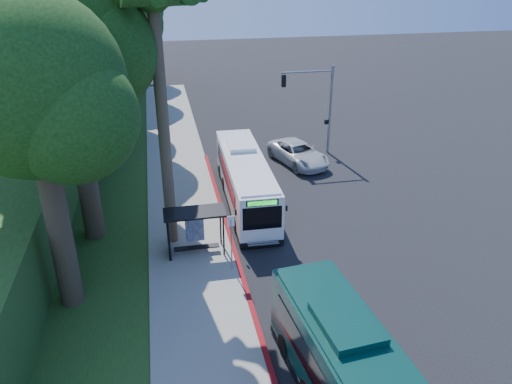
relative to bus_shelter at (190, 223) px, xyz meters
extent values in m
plane|color=black|center=(7.26, 2.86, -1.81)|extent=(140.00, 140.00, 0.00)
cube|color=gray|center=(-0.04, 2.86, -1.75)|extent=(4.50, 70.00, 0.12)
cube|color=maroon|center=(2.26, -1.14, -1.74)|extent=(0.25, 30.00, 0.13)
cube|color=#234719|center=(-5.74, 7.86, -1.78)|extent=(8.00, 70.00, 0.06)
cube|color=black|center=(0.26, -0.14, 0.69)|extent=(3.20, 1.50, 0.10)
cube|color=black|center=(-1.19, -0.14, -0.61)|extent=(0.06, 1.30, 2.20)
cube|color=navy|center=(0.26, 0.56, -0.56)|extent=(1.00, 0.12, 1.70)
cube|color=black|center=(0.26, -0.24, -1.36)|extent=(2.40, 0.40, 0.06)
cube|color=black|center=(-1.14, 0.46, -0.61)|extent=(0.08, 0.08, 2.40)
cube|color=black|center=(1.66, 0.46, -0.61)|extent=(0.08, 0.08, 2.40)
cube|color=black|center=(-1.14, -0.74, -0.61)|extent=(0.08, 0.08, 2.40)
cube|color=black|center=(1.66, -0.74, -0.61)|extent=(0.08, 0.08, 2.40)
cylinder|color=gray|center=(1.86, -2.14, -0.31)|extent=(0.06, 0.06, 3.00)
cube|color=white|center=(1.86, -2.14, 1.09)|extent=(0.35, 0.04, 0.55)
cylinder|color=gray|center=(12.06, 12.86, 1.69)|extent=(0.20, 0.20, 7.00)
cylinder|color=gray|center=(10.06, 12.86, 4.79)|extent=(4.00, 0.14, 0.14)
cube|color=black|center=(8.26, 12.86, 4.19)|extent=(0.30, 0.30, 0.90)
cube|color=black|center=(11.81, 12.86, 0.79)|extent=(0.25, 0.25, 0.35)
cylinder|color=#4C3F2D|center=(-0.94, 1.36, 4.69)|extent=(0.60, 0.60, 13.00)
cylinder|color=#382B1E|center=(-5.24, 2.86, 3.44)|extent=(1.10, 1.10, 10.50)
sphere|color=black|center=(-5.24, 2.86, 9.89)|extent=(8.00, 8.00, 8.00)
sphere|color=black|center=(-3.64, 1.66, 8.69)|extent=(5.60, 5.60, 5.60)
sphere|color=black|center=(-6.64, 4.26, 8.99)|extent=(5.20, 5.20, 5.20)
cylinder|color=#382B1E|center=(-6.24, 10.86, 4.14)|extent=(1.18, 1.18, 11.90)
sphere|color=black|center=(-4.24, 9.36, 10.09)|extent=(7.00, 7.00, 7.00)
cylinder|color=#382B1E|center=(-4.74, 18.86, 3.09)|extent=(1.06, 1.06, 9.80)
sphere|color=black|center=(-4.74, 18.86, 9.11)|extent=(8.40, 8.40, 8.40)
sphere|color=black|center=(-3.06, 17.60, 7.99)|extent=(5.88, 5.88, 5.88)
sphere|color=black|center=(-6.21, 20.33, 8.27)|extent=(5.46, 5.46, 5.46)
cylinder|color=#382B1E|center=(-6.74, 26.86, 3.79)|extent=(1.14, 1.14, 11.20)
cylinder|color=#382B1E|center=(-4.24, 34.86, 2.74)|extent=(1.02, 1.02, 9.10)
sphere|color=black|center=(-4.24, 34.86, 8.33)|extent=(8.00, 8.00, 8.00)
sphere|color=black|center=(-2.64, 33.66, 7.29)|extent=(5.60, 5.60, 5.60)
sphere|color=black|center=(-5.64, 36.26, 7.55)|extent=(5.20, 5.20, 5.20)
cylinder|color=#382B1E|center=(-3.24, 42.86, 2.39)|extent=(0.98, 0.98, 8.40)
sphere|color=black|center=(-3.24, 42.86, 7.55)|extent=(7.00, 7.00, 7.00)
sphere|color=black|center=(-1.84, 41.81, 6.59)|extent=(4.90, 4.90, 4.90)
sphere|color=black|center=(-4.47, 44.08, 6.83)|extent=(4.55, 4.55, 4.55)
cylinder|color=#382B1E|center=(-5.74, -3.14, 2.74)|extent=(1.02, 1.02, 9.10)
sphere|color=black|center=(-5.74, -3.14, 8.33)|extent=(7.20, 7.20, 7.20)
sphere|color=black|center=(-4.30, -4.22, 7.29)|extent=(5.04, 5.04, 5.04)
sphere|color=black|center=(-7.00, -1.88, 7.55)|extent=(4.68, 4.68, 4.68)
cube|color=white|center=(3.93, 5.32, -0.12)|extent=(2.68, 11.42, 2.70)
cube|color=black|center=(3.93, 5.32, -1.52)|extent=(2.70, 11.48, 0.33)
cube|color=black|center=(3.94, 5.80, 0.14)|extent=(2.68, 8.92, 1.04)
cube|color=black|center=(3.80, -0.31, 0.09)|extent=(2.13, 0.16, 1.33)
cube|color=black|center=(4.06, 10.96, 0.18)|extent=(1.94, 0.16, 0.95)
cube|color=#19E533|center=(3.80, -0.32, 0.99)|extent=(1.57, 0.13, 0.27)
cube|color=white|center=(3.93, 5.32, 1.27)|extent=(2.47, 10.85, 0.11)
cube|color=white|center=(3.98, 7.22, 1.43)|extent=(1.75, 2.41, 0.33)
cylinder|color=black|center=(2.76, 1.71, -1.33)|extent=(0.31, 0.95, 0.95)
cylinder|color=black|center=(4.94, 1.66, -1.33)|extent=(0.31, 0.95, 0.95)
cylinder|color=black|center=(2.94, 9.67, -1.33)|extent=(0.31, 0.95, 0.95)
cylinder|color=black|center=(5.13, 9.62, -1.33)|extent=(0.31, 0.95, 0.95)
cube|color=black|center=(4.05, -6.91, 0.30)|extent=(2.05, 0.31, 1.01)
cube|color=#09322B|center=(4.61, -12.87, 1.46)|extent=(3.43, 11.63, 0.12)
cube|color=#09322B|center=(4.42, -10.86, 1.63)|extent=(2.02, 2.67, 0.35)
cylinder|color=black|center=(3.02, -8.41, -1.30)|extent=(0.39, 1.03, 1.01)
cylinder|color=black|center=(5.34, -8.19, -1.30)|extent=(0.39, 1.03, 1.01)
imported|color=silver|center=(9.09, 11.13, -1.00)|extent=(4.24, 6.35, 1.62)
camera|label=1|loc=(-1.15, -23.08, 12.80)|focal=35.00mm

